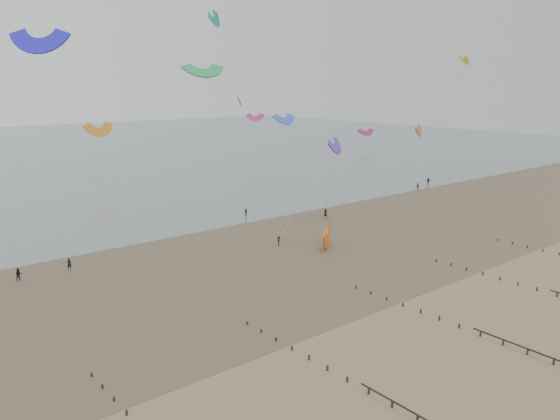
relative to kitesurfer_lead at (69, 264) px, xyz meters
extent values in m
plane|color=brown|center=(23.33, -44.22, -0.87)|extent=(500.00, 500.00, 0.00)
plane|color=#473A28|center=(23.33, -9.22, -0.85)|extent=(500.00, 500.00, 0.00)
ellipsoid|color=slate|center=(5.33, -22.22, -0.86)|extent=(23.60, 14.36, 0.01)
ellipsoid|color=slate|center=(35.33, -6.22, -0.86)|extent=(33.64, 18.32, 0.01)
ellipsoid|color=slate|center=(68.33, -14.22, -0.86)|extent=(19.65, 13.67, 0.01)
cube|color=black|center=(-8.67, -40.11, -0.65)|extent=(0.16, 0.16, 0.54)
cube|color=black|center=(-8.67, -37.48, -0.67)|extent=(0.16, 0.16, 0.51)
cube|color=black|center=(-8.67, -34.85, -0.68)|extent=(0.16, 0.16, 0.48)
cube|color=black|center=(-8.67, -32.22, -0.69)|extent=(0.16, 0.16, 0.45)
cube|color=black|center=(9.33, -55.90, -0.56)|extent=(0.16, 0.16, 0.71)
cube|color=black|center=(9.33, -53.27, -0.58)|extent=(0.16, 0.16, 0.68)
cube|color=black|center=(9.33, -50.64, -0.59)|extent=(0.16, 0.16, 0.65)
cube|color=black|center=(9.33, -48.01, -0.61)|extent=(0.16, 0.16, 0.62)
cube|color=black|center=(9.33, -45.37, -0.62)|extent=(0.16, 0.16, 0.59)
cube|color=black|center=(9.33, -42.74, -0.64)|extent=(0.16, 0.16, 0.57)
cube|color=black|center=(9.33, -40.11, -0.65)|extent=(0.16, 0.16, 0.54)
cube|color=black|center=(9.33, -37.48, -0.67)|extent=(0.16, 0.16, 0.51)
cube|color=black|center=(9.33, -34.85, -0.68)|extent=(0.16, 0.16, 0.48)
cube|color=black|center=(9.33, -32.22, -0.69)|extent=(0.16, 0.16, 0.45)
cube|color=black|center=(27.33, -58.53, -0.55)|extent=(0.16, 0.16, 0.74)
cube|color=black|center=(27.33, -55.90, -0.56)|extent=(0.16, 0.16, 0.71)
cube|color=black|center=(27.33, -53.27, -0.58)|extent=(0.16, 0.16, 0.68)
cube|color=black|center=(27.33, -50.64, -0.59)|extent=(0.16, 0.16, 0.65)
cube|color=black|center=(27.33, -48.01, -0.61)|extent=(0.16, 0.16, 0.62)
cube|color=black|center=(27.33, -45.37, -0.62)|extent=(0.16, 0.16, 0.59)
cube|color=black|center=(27.33, -42.74, -0.64)|extent=(0.16, 0.16, 0.57)
cube|color=black|center=(27.33, -40.11, -0.65)|extent=(0.16, 0.16, 0.54)
cube|color=black|center=(27.33, -37.48, -0.67)|extent=(0.16, 0.16, 0.51)
cube|color=black|center=(27.33, -34.85, -0.68)|extent=(0.16, 0.16, 0.48)
cube|color=black|center=(27.33, -32.22, -0.69)|extent=(0.16, 0.16, 0.45)
cube|color=black|center=(45.33, -50.64, -0.59)|extent=(0.16, 0.16, 0.65)
cube|color=black|center=(45.33, -48.01, -0.61)|extent=(0.16, 0.16, 0.62)
cube|color=black|center=(45.33, -45.37, -0.62)|extent=(0.16, 0.16, 0.59)
cube|color=black|center=(45.33, -42.74, -0.64)|extent=(0.16, 0.16, 0.57)
cube|color=black|center=(45.33, -40.11, -0.65)|extent=(0.16, 0.16, 0.54)
cube|color=black|center=(45.33, -37.48, -0.67)|extent=(0.16, 0.16, 0.51)
cube|color=black|center=(45.33, -34.85, -0.68)|extent=(0.16, 0.16, 0.48)
cube|color=black|center=(45.33, -32.22, -0.69)|extent=(0.16, 0.16, 0.45)
cube|color=black|center=(63.33, -42.74, -0.64)|extent=(0.16, 0.16, 0.57)
cube|color=black|center=(63.33, -40.11, -0.65)|extent=(0.16, 0.16, 0.54)
cube|color=black|center=(63.33, -37.48, -0.67)|extent=(0.16, 0.16, 0.51)
cube|color=black|center=(63.33, -34.85, -0.68)|extent=(0.16, 0.16, 0.48)
cube|color=black|center=(63.33, -32.22, -0.69)|extent=(0.16, 0.16, 0.45)
imported|color=black|center=(0.00, 0.00, 0.00)|extent=(0.73, 0.58, 1.74)
imported|color=black|center=(52.71, 0.28, -0.09)|extent=(0.90, 0.85, 1.55)
imported|color=black|center=(-7.10, -0.52, 0.05)|extent=(0.91, 0.72, 1.85)
imported|color=black|center=(100.22, 9.40, 0.01)|extent=(1.65, 1.34, 1.76)
imported|color=black|center=(90.92, 5.93, 0.03)|extent=(1.11, 1.10, 1.81)
imported|color=black|center=(31.75, -10.25, -0.03)|extent=(1.22, 1.18, 1.67)
imported|color=black|center=(40.01, 10.95, -0.07)|extent=(0.48, 0.97, 1.60)
camera|label=1|loc=(-24.14, -79.39, 25.97)|focal=35.00mm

